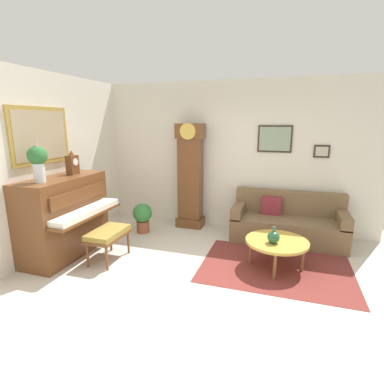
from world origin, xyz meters
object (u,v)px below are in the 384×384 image
at_px(grandfather_clock, 190,179).
at_px(couch, 287,223).
at_px(piano_bench, 108,235).
at_px(coffee_table, 277,242).
at_px(flower_vase, 38,160).
at_px(piano, 65,216).
at_px(green_jug, 273,237).
at_px(potted_plant, 143,216).
at_px(mantel_clock, 72,164).

bearing_deg(grandfather_clock, couch, -4.87).
bearing_deg(couch, grandfather_clock, 175.13).
xyz_separation_m(piano_bench, coffee_table, (2.42, 0.52, -0.02)).
bearing_deg(piano_bench, grandfather_clock, 68.68).
distance_m(grandfather_clock, flower_vase, 2.72).
distance_m(piano, grandfather_clock, 2.35).
height_order(piano_bench, coffee_table, piano_bench).
bearing_deg(green_jug, piano, -172.54).
relative_size(coffee_table, potted_plant, 1.57).
bearing_deg(green_jug, piano_bench, -170.40).
height_order(flower_vase, potted_plant, flower_vase).
xyz_separation_m(coffee_table, flower_vase, (-3.16, -0.94, 1.17)).
relative_size(piano, flower_vase, 2.48).
distance_m(grandfather_clock, couch, 1.97).
xyz_separation_m(grandfather_clock, coffee_table, (1.71, -1.29, -0.58)).
xyz_separation_m(piano_bench, green_jug, (2.37, 0.40, 0.10)).
relative_size(couch, mantel_clock, 5.00).
height_order(piano, flower_vase, flower_vase).
bearing_deg(piano_bench, coffee_table, 12.17).
bearing_deg(potted_plant, coffee_table, -15.58).
distance_m(piano_bench, couch, 3.05).
xyz_separation_m(coffee_table, green_jug, (-0.05, -0.12, 0.12)).
xyz_separation_m(couch, mantel_clock, (-3.30, -1.39, 1.10)).
xyz_separation_m(green_jug, potted_plant, (-2.42, 0.81, -0.18)).
bearing_deg(flower_vase, couch, 32.08).
distance_m(grandfather_clock, coffee_table, 2.22).
height_order(piano, green_jug, piano).
distance_m(mantel_clock, flower_vase, 0.69).
bearing_deg(piano, green_jug, 7.46).
height_order(piano, piano_bench, piano).
xyz_separation_m(piano, potted_plant, (0.70, 1.22, -0.30)).
height_order(piano, mantel_clock, mantel_clock).
bearing_deg(potted_plant, couch, 9.70).
bearing_deg(piano, coffee_table, 9.49).
bearing_deg(green_jug, grandfather_clock, 139.75).
xyz_separation_m(couch, potted_plant, (-2.60, -0.44, 0.01)).
bearing_deg(mantel_clock, piano, -90.57).
bearing_deg(piano_bench, green_jug, 9.60).
xyz_separation_m(piano_bench, mantel_clock, (-0.74, 0.26, 1.00)).
bearing_deg(piano_bench, piano, -179.48).
xyz_separation_m(flower_vase, potted_plant, (0.70, 1.62, -1.23)).
height_order(piano, grandfather_clock, grandfather_clock).
height_order(piano_bench, couch, couch).
distance_m(mantel_clock, green_jug, 3.25).
distance_m(coffee_table, potted_plant, 2.56).
relative_size(piano, piano_bench, 2.06).
bearing_deg(piano_bench, potted_plant, 92.13).
height_order(piano_bench, potted_plant, potted_plant).
xyz_separation_m(piano_bench, potted_plant, (-0.04, 1.21, -0.08)).
bearing_deg(grandfather_clock, mantel_clock, -133.03).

